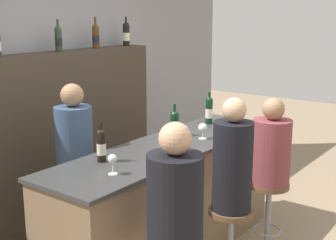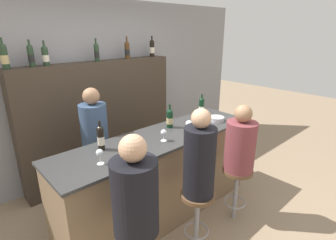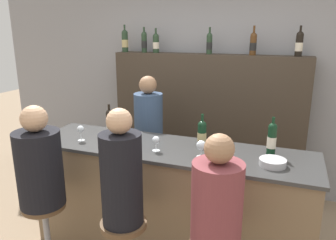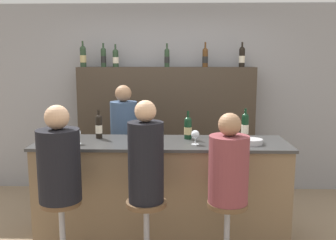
% 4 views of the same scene
% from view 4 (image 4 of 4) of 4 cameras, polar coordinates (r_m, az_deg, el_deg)
% --- Properties ---
extents(wall_back, '(6.40, 0.05, 2.60)m').
position_cam_4_polar(wall_back, '(5.28, -0.18, 3.25)').
color(wall_back, gray).
rests_on(wall_back, ground_plane).
extents(bar_counter, '(2.52, 0.68, 1.04)m').
position_cam_4_polar(bar_counter, '(3.91, -0.94, -10.73)').
color(bar_counter, brown).
rests_on(bar_counter, ground_plane).
extents(back_bar_cabinet, '(2.36, 0.28, 1.75)m').
position_cam_4_polar(back_bar_cabinet, '(5.12, -0.26, -1.76)').
color(back_bar_cabinet, '#382D23').
rests_on(back_bar_cabinet, ground_plane).
extents(wine_bottle_counter_0, '(0.07, 0.07, 0.30)m').
position_cam_4_polar(wine_bottle_counter_0, '(3.96, -10.50, -0.93)').
color(wine_bottle_counter_0, black).
rests_on(wine_bottle_counter_0, bar_counter).
extents(wine_bottle_counter_1, '(0.08, 0.08, 0.29)m').
position_cam_4_polar(wine_bottle_counter_1, '(3.87, 3.06, -1.18)').
color(wine_bottle_counter_1, black).
rests_on(wine_bottle_counter_1, bar_counter).
extents(wine_bottle_counter_2, '(0.07, 0.07, 0.32)m').
position_cam_4_polar(wine_bottle_counter_2, '(3.93, 11.66, -0.90)').
color(wine_bottle_counter_2, black).
rests_on(wine_bottle_counter_2, bar_counter).
extents(wine_bottle_backbar_0, '(0.08, 0.08, 0.34)m').
position_cam_4_polar(wine_bottle_backbar_0, '(5.18, -12.82, 9.46)').
color(wine_bottle_backbar_0, '#233823').
rests_on(wine_bottle_backbar_0, back_bar_cabinet).
extents(wine_bottle_backbar_1, '(0.07, 0.07, 0.31)m').
position_cam_4_polar(wine_bottle_backbar_1, '(5.12, -9.81, 9.44)').
color(wine_bottle_backbar_1, '#233823').
rests_on(wine_bottle_backbar_1, back_bar_cabinet).
extents(wine_bottle_backbar_2, '(0.08, 0.08, 0.30)m').
position_cam_4_polar(wine_bottle_backbar_2, '(5.09, -7.99, 9.37)').
color(wine_bottle_backbar_2, '#233823').
rests_on(wine_bottle_backbar_2, back_bar_cabinet).
extents(wine_bottle_backbar_3, '(0.07, 0.07, 0.31)m').
position_cam_4_polar(wine_bottle_backbar_3, '(5.02, -0.16, 9.52)').
color(wine_bottle_backbar_3, '#233823').
rests_on(wine_bottle_backbar_3, back_bar_cabinet).
extents(wine_bottle_backbar_4, '(0.08, 0.08, 0.33)m').
position_cam_4_polar(wine_bottle_backbar_4, '(5.03, 5.68, 9.50)').
color(wine_bottle_backbar_4, '#4C2D14').
rests_on(wine_bottle_backbar_4, back_bar_cabinet).
extents(wine_bottle_backbar_5, '(0.08, 0.08, 0.32)m').
position_cam_4_polar(wine_bottle_backbar_5, '(5.09, 11.20, 9.44)').
color(wine_bottle_backbar_5, black).
rests_on(wine_bottle_backbar_5, back_bar_cabinet).
extents(wine_glass_0, '(0.07, 0.07, 0.14)m').
position_cam_4_polar(wine_glass_0, '(3.76, -13.63, -1.98)').
color(wine_glass_0, silver).
rests_on(wine_glass_0, bar_counter).
extents(wine_glass_1, '(0.07, 0.07, 0.13)m').
position_cam_4_polar(wine_glass_1, '(3.63, -2.06, -2.30)').
color(wine_glass_1, silver).
rests_on(wine_glass_1, bar_counter).
extents(wine_glass_2, '(0.08, 0.08, 0.14)m').
position_cam_4_polar(wine_glass_2, '(3.63, 4.17, -2.25)').
color(wine_glass_2, silver).
rests_on(wine_glass_2, bar_counter).
extents(metal_bowl, '(0.20, 0.20, 0.05)m').
position_cam_4_polar(metal_bowl, '(3.73, 12.69, -3.24)').
color(metal_bowl, '#B7B7BC').
rests_on(metal_bowl, bar_counter).
extents(bar_stool_left, '(0.34, 0.34, 0.67)m').
position_cam_4_polar(bar_stool_left, '(3.45, -15.89, -14.01)').
color(bar_stool_left, gray).
rests_on(bar_stool_left, ground_plane).
extents(guest_seated_left, '(0.36, 0.36, 0.82)m').
position_cam_4_polar(guest_seated_left, '(3.28, -16.28, -5.97)').
color(guest_seated_left, black).
rests_on(guest_seated_left, bar_stool_left).
extents(bar_stool_middle, '(0.34, 0.34, 0.67)m').
position_cam_4_polar(bar_stool_middle, '(3.31, -3.31, -14.67)').
color(bar_stool_middle, gray).
rests_on(bar_stool_middle, ground_plane).
extents(guest_seated_middle, '(0.30, 0.30, 0.86)m').
position_cam_4_polar(guest_seated_middle, '(3.13, -3.40, -5.78)').
color(guest_seated_middle, black).
rests_on(guest_seated_middle, bar_stool_middle).
extents(bar_stool_right, '(0.34, 0.34, 0.67)m').
position_cam_4_polar(bar_stool_right, '(3.32, 9.00, -14.66)').
color(bar_stool_right, gray).
rests_on(bar_stool_right, ground_plane).
extents(guest_seated_right, '(0.33, 0.33, 0.76)m').
position_cam_4_polar(guest_seated_right, '(3.16, 9.22, -6.79)').
color(guest_seated_right, brown).
rests_on(guest_seated_right, bar_stool_right).
extents(bartender, '(0.31, 0.31, 1.56)m').
position_cam_4_polar(bartender, '(4.51, -6.65, -5.35)').
color(bartender, '#334766').
rests_on(bartender, ground_plane).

